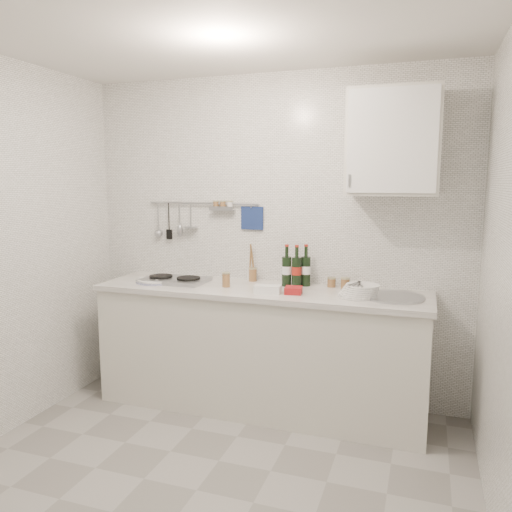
{
  "coord_description": "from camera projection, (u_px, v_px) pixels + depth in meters",
  "views": [
    {
      "loc": [
        1.14,
        -2.29,
        1.69
      ],
      "look_at": [
        0.04,
        0.9,
        1.19
      ],
      "focal_mm": 35.0,
      "sensor_mm": 36.0,
      "label": 1
    }
  ],
  "objects": [
    {
      "name": "floor",
      "position": [
        197.0,
        490.0,
        2.76
      ],
      "size": [
        3.0,
        3.0,
        0.0
      ],
      "primitive_type": "plane",
      "color": "slate",
      "rests_on": "ground"
    },
    {
      "name": "ceiling",
      "position": [
        187.0,
        12.0,
        2.39
      ],
      "size": [
        3.0,
        3.0,
        0.0
      ],
      "primitive_type": "plane",
      "rotation": [
        3.14,
        0.0,
        0.0
      ],
      "color": "silver",
      "rests_on": "back_wall"
    },
    {
      "name": "back_wall",
      "position": [
        272.0,
        239.0,
        3.88
      ],
      "size": [
        3.0,
        0.02,
        2.5
      ],
      "primitive_type": "cube",
      "color": "silver",
      "rests_on": "floor"
    },
    {
      "name": "counter",
      "position": [
        261.0,
        352.0,
        3.72
      ],
      "size": [
        2.44,
        0.64,
        0.96
      ],
      "color": "beige",
      "rests_on": "floor"
    },
    {
      "name": "wall_rail",
      "position": [
        200.0,
        215.0,
        4.02
      ],
      "size": [
        0.98,
        0.09,
        0.34
      ],
      "color": "#93969B",
      "rests_on": "back_wall"
    },
    {
      "name": "wall_cabinet",
      "position": [
        394.0,
        143.0,
        3.32
      ],
      "size": [
        0.6,
        0.38,
        0.7
      ],
      "color": "beige",
      "rests_on": "back_wall"
    },
    {
      "name": "plate_stack_hob",
      "position": [
        157.0,
        280.0,
        3.87
      ],
      "size": [
        0.32,
        0.32,
        0.02
      ],
      "rotation": [
        0.0,
        0.0,
        0.34
      ],
      "color": "#444C9C",
      "rests_on": "counter"
    },
    {
      "name": "plate_stack_sink",
      "position": [
        360.0,
        291.0,
        3.37
      ],
      "size": [
        0.28,
        0.27,
        0.09
      ],
      "rotation": [
        0.0,
        0.0,
        -0.09
      ],
      "color": "white",
      "rests_on": "counter"
    },
    {
      "name": "wine_bottles",
      "position": [
        296.0,
        266.0,
        3.7
      ],
      "size": [
        0.21,
        0.12,
        0.31
      ],
      "rotation": [
        0.0,
        0.0,
        0.35
      ],
      "color": "black",
      "rests_on": "counter"
    },
    {
      "name": "butter_dish",
      "position": [
        267.0,
        289.0,
        3.49
      ],
      "size": [
        0.19,
        0.11,
        0.06
      ],
      "primitive_type": "cube",
      "rotation": [
        0.0,
        0.0,
        0.1
      ],
      "color": "white",
      "rests_on": "counter"
    },
    {
      "name": "strawberry_punnet",
      "position": [
        293.0,
        290.0,
        3.47
      ],
      "size": [
        0.13,
        0.13,
        0.05
      ],
      "primitive_type": "cube",
      "rotation": [
        0.0,
        0.0,
        0.13
      ],
      "color": "#A61C12",
      "rests_on": "counter"
    },
    {
      "name": "utensil_crock",
      "position": [
        251.0,
        272.0,
        3.93
      ],
      "size": [
        0.07,
        0.07,
        0.29
      ],
      "rotation": [
        0.0,
        0.0,
        -0.42
      ],
      "color": "white",
      "rests_on": "counter"
    },
    {
      "name": "jar_a",
      "position": [
        253.0,
        274.0,
        3.9
      ],
      "size": [
        0.07,
        0.07,
        0.11
      ],
      "rotation": [
        0.0,
        0.0,
        0.0
      ],
      "color": "brown",
      "rests_on": "counter"
    },
    {
      "name": "jar_b",
      "position": [
        331.0,
        282.0,
        3.69
      ],
      "size": [
        0.06,
        0.06,
        0.07
      ],
      "rotation": [
        0.0,
        0.0,
        -0.19
      ],
      "color": "brown",
      "rests_on": "counter"
    },
    {
      "name": "jar_c",
      "position": [
        345.0,
        283.0,
        3.61
      ],
      "size": [
        0.07,
        0.07,
        0.08
      ],
      "rotation": [
        0.0,
        0.0,
        0.39
      ],
      "color": "brown",
      "rests_on": "counter"
    },
    {
      "name": "jar_d",
      "position": [
        226.0,
        280.0,
        3.69
      ],
      "size": [
        0.06,
        0.06,
        0.11
      ],
      "rotation": [
        0.0,
        0.0,
        0.23
      ],
      "color": "brown",
      "rests_on": "counter"
    }
  ]
}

